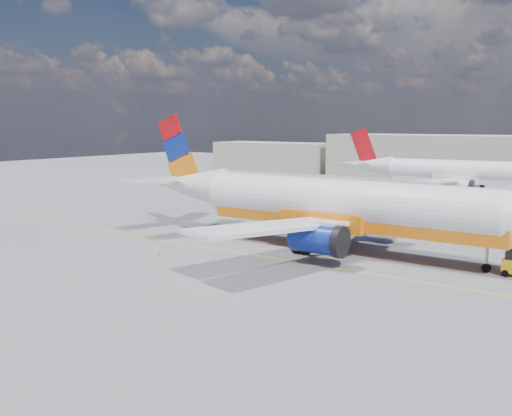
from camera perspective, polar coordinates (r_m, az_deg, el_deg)
The scene contains 6 objects.
ground at distance 41.52m, azimuth -1.11°, elevation -5.74°, with size 240.00×240.00×0.00m, color slate.
taxi_line at distance 43.90m, azimuth 1.21°, elevation -4.95°, with size 70.00×0.15×0.01m, color yellow.
terminal_annex at distance 125.28m, azimuth 1.77°, elevation 5.19°, with size 26.00×10.00×6.00m, color #BBB4A1.
main_jet at distance 46.14m, azimuth 7.40°, elevation 0.34°, with size 36.83×29.18×11.18m.
second_jet at distance 86.65m, azimuth 19.39°, elevation 3.36°, with size 31.48×24.85×9.54m.
traffic_cone at distance 44.71m, azimuth -9.60°, elevation -4.50°, with size 0.37×0.37×0.52m.
Camera 1 is at (23.81, -32.44, 10.21)m, focal length 40.00 mm.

